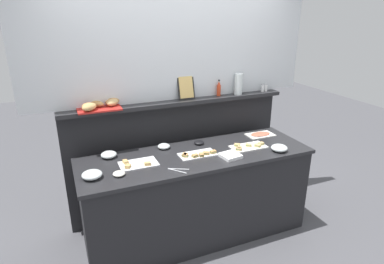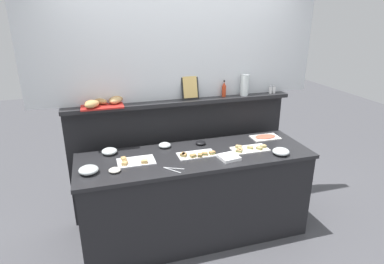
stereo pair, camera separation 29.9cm
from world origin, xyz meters
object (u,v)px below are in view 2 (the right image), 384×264
at_px(cold_cuts_platter, 265,137).
at_px(water_carafe, 245,85).
at_px(glass_bowl_medium, 165,145).
at_px(condiment_bowl_red, 115,170).
at_px(sandwich_platter_rear, 196,155).
at_px(framed_picture, 190,87).
at_px(glass_bowl_small, 281,152).
at_px(sandwich_platter_side, 135,161).
at_px(hot_sauce_bottle, 224,89).
at_px(bread_basket, 103,103).
at_px(napkin_stack, 229,157).
at_px(condiment_bowl_dark, 201,143).
at_px(glass_bowl_large, 89,170).
at_px(glass_bowl_extra, 109,151).
at_px(sandwich_platter_front, 249,149).
at_px(serving_tongs, 173,169).
at_px(pepper_shaker, 274,89).
at_px(salt_shaker, 271,90).

height_order(cold_cuts_platter, water_carafe, water_carafe).
height_order(glass_bowl_medium, condiment_bowl_red, glass_bowl_medium).
distance_m(sandwich_platter_rear, framed_picture, 0.75).
height_order(glass_bowl_medium, glass_bowl_small, glass_bowl_small).
bearing_deg(sandwich_platter_side, glass_bowl_medium, 37.52).
height_order(hot_sauce_bottle, bread_basket, hot_sauce_bottle).
height_order(sandwich_platter_side, napkin_stack, sandwich_platter_side).
height_order(condiment_bowl_dark, napkin_stack, condiment_bowl_dark).
relative_size(glass_bowl_large, glass_bowl_extra, 1.13).
bearing_deg(condiment_bowl_dark, sandwich_platter_front, -33.07).
bearing_deg(glass_bowl_large, sandwich_platter_side, 14.69).
height_order(glass_bowl_large, water_carafe, water_carafe).
relative_size(glass_bowl_small, serving_tongs, 0.94).
distance_m(sandwich_platter_rear, hot_sauce_bottle, 0.85).
height_order(framed_picture, water_carafe, framed_picture).
height_order(pepper_shaker, framed_picture, framed_picture).
xyz_separation_m(bread_basket, water_carafe, (1.50, 0.00, 0.08)).
distance_m(sandwich_platter_side, framed_picture, 0.99).
bearing_deg(condiment_bowl_dark, sandwich_platter_side, -162.42).
xyz_separation_m(glass_bowl_medium, glass_bowl_small, (1.02, -0.49, 0.01)).
height_order(sandwich_platter_front, sandwich_platter_side, same).
relative_size(sandwich_platter_side, glass_bowl_extra, 2.30).
distance_m(glass_bowl_small, napkin_stack, 0.51).
distance_m(serving_tongs, salt_shaker, 1.56).
relative_size(cold_cuts_platter, glass_bowl_small, 1.89).
relative_size(glass_bowl_large, condiment_bowl_red, 1.62).
bearing_deg(sandwich_platter_side, glass_bowl_extra, 129.78).
bearing_deg(salt_shaker, cold_cuts_platter, -122.99).
height_order(sandwich_platter_rear, glass_bowl_large, glass_bowl_large).
bearing_deg(framed_picture, condiment_bowl_red, -143.16).
bearing_deg(napkin_stack, condiment_bowl_red, 177.83).
distance_m(glass_bowl_small, condiment_bowl_dark, 0.80).
bearing_deg(bread_basket, pepper_shaker, 0.14).
xyz_separation_m(napkin_stack, hot_sauce_bottle, (0.21, 0.67, 0.48)).
xyz_separation_m(pepper_shaker, water_carafe, (-0.37, 0.00, 0.07)).
bearing_deg(salt_shaker, water_carafe, 180.00).
bearing_deg(pepper_shaker, glass_bowl_large, -164.44).
relative_size(condiment_bowl_dark, pepper_shaker, 1.18).
bearing_deg(condiment_bowl_dark, glass_bowl_extra, 178.14).
relative_size(sandwich_platter_side, framed_picture, 1.36).
distance_m(sandwich_platter_side, sandwich_platter_rear, 0.58).
distance_m(glass_bowl_extra, serving_tongs, 0.70).
distance_m(glass_bowl_medium, napkin_stack, 0.67).
height_order(condiment_bowl_dark, water_carafe, water_carafe).
bearing_deg(condiment_bowl_red, glass_bowl_medium, 37.30).
distance_m(napkin_stack, salt_shaker, 1.09).
bearing_deg(bread_basket, sandwich_platter_front, -20.90).
bearing_deg(napkin_stack, sandwich_platter_rear, 149.75).
distance_m(sandwich_platter_rear, condiment_bowl_dark, 0.28).
xyz_separation_m(sandwich_platter_rear, bread_basket, (-0.79, 0.49, 0.44)).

